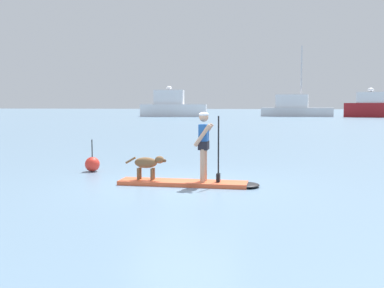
{
  "coord_description": "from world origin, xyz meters",
  "views": [
    {
      "loc": [
        2.57,
        -10.52,
        1.91
      ],
      "look_at": [
        0.0,
        1.0,
        0.9
      ],
      "focal_mm": 42.91,
      "sensor_mm": 36.0,
      "label": 1
    }
  ],
  "objects_px": {
    "person_paddler": "(204,142)",
    "moored_boat_starboard": "(374,107)",
    "dog": "(148,164)",
    "paddleboard": "(192,183)",
    "moored_boat_far_port": "(295,108)",
    "marker_buoy": "(92,164)",
    "moored_boat_center": "(172,107)"
  },
  "relations": [
    {
      "from": "person_paddler",
      "to": "moored_boat_starboard",
      "type": "relative_size",
      "value": 0.18
    },
    {
      "from": "dog",
      "to": "paddleboard",
      "type": "bearing_deg",
      "value": 1.89
    },
    {
      "from": "moored_boat_far_port",
      "to": "marker_buoy",
      "type": "height_order",
      "value": "moored_boat_far_port"
    },
    {
      "from": "moored_boat_starboard",
      "to": "marker_buoy",
      "type": "height_order",
      "value": "moored_boat_starboard"
    },
    {
      "from": "dog",
      "to": "moored_boat_far_port",
      "type": "height_order",
      "value": "moored_boat_far_port"
    },
    {
      "from": "paddleboard",
      "to": "marker_buoy",
      "type": "relative_size",
      "value": 3.66
    },
    {
      "from": "moored_boat_far_port",
      "to": "marker_buoy",
      "type": "xyz_separation_m",
      "value": [
        -5.79,
        -65.18,
        -1.13
      ]
    },
    {
      "from": "moored_boat_starboard",
      "to": "paddleboard",
      "type": "bearing_deg",
      "value": -102.48
    },
    {
      "from": "person_paddler",
      "to": "dog",
      "type": "height_order",
      "value": "person_paddler"
    },
    {
      "from": "paddleboard",
      "to": "moored_boat_center",
      "type": "distance_m",
      "value": 63.95
    },
    {
      "from": "moored_boat_far_port",
      "to": "marker_buoy",
      "type": "bearing_deg",
      "value": -95.08
    },
    {
      "from": "person_paddler",
      "to": "dog",
      "type": "xyz_separation_m",
      "value": [
        -1.38,
        -0.05,
        -0.55
      ]
    },
    {
      "from": "dog",
      "to": "moored_boat_starboard",
      "type": "height_order",
      "value": "moored_boat_starboard"
    },
    {
      "from": "dog",
      "to": "marker_buoy",
      "type": "height_order",
      "value": "marker_buoy"
    },
    {
      "from": "paddleboard",
      "to": "moored_boat_starboard",
      "type": "xyz_separation_m",
      "value": [
        14.23,
        64.3,
        1.46
      ]
    },
    {
      "from": "moored_boat_center",
      "to": "paddleboard",
      "type": "bearing_deg",
      "value": -74.58
    },
    {
      "from": "moored_boat_center",
      "to": "moored_boat_far_port",
      "type": "height_order",
      "value": "moored_boat_far_port"
    },
    {
      "from": "dog",
      "to": "moored_boat_center",
      "type": "distance_m",
      "value": 63.69
    },
    {
      "from": "person_paddler",
      "to": "moored_boat_far_port",
      "type": "xyz_separation_m",
      "value": [
        2.21,
        66.75,
        0.3
      ]
    },
    {
      "from": "person_paddler",
      "to": "dog",
      "type": "distance_m",
      "value": 1.49
    },
    {
      "from": "paddleboard",
      "to": "moored_boat_center",
      "type": "xyz_separation_m",
      "value": [
        -17.0,
        61.63,
        1.57
      ]
    },
    {
      "from": "moored_boat_center",
      "to": "marker_buoy",
      "type": "relative_size",
      "value": 11.81
    },
    {
      "from": "paddleboard",
      "to": "moored_boat_center",
      "type": "relative_size",
      "value": 0.31
    },
    {
      "from": "moored_boat_center",
      "to": "marker_buoy",
      "type": "distance_m",
      "value": 61.61
    },
    {
      "from": "person_paddler",
      "to": "marker_buoy",
      "type": "bearing_deg",
      "value": 156.34
    },
    {
      "from": "person_paddler",
      "to": "moored_boat_center",
      "type": "relative_size",
      "value": 0.15
    },
    {
      "from": "paddleboard",
      "to": "moored_boat_starboard",
      "type": "relative_size",
      "value": 0.37
    },
    {
      "from": "moored_boat_far_port",
      "to": "moored_boat_starboard",
      "type": "height_order",
      "value": "moored_boat_far_port"
    },
    {
      "from": "moored_boat_starboard",
      "to": "dog",
      "type": "bearing_deg",
      "value": -103.4
    },
    {
      "from": "paddleboard",
      "to": "moored_boat_far_port",
      "type": "distance_m",
      "value": 66.82
    },
    {
      "from": "paddleboard",
      "to": "moored_boat_far_port",
      "type": "relative_size",
      "value": 0.29
    },
    {
      "from": "moored_boat_far_port",
      "to": "dog",
      "type": "bearing_deg",
      "value": -93.08
    }
  ]
}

